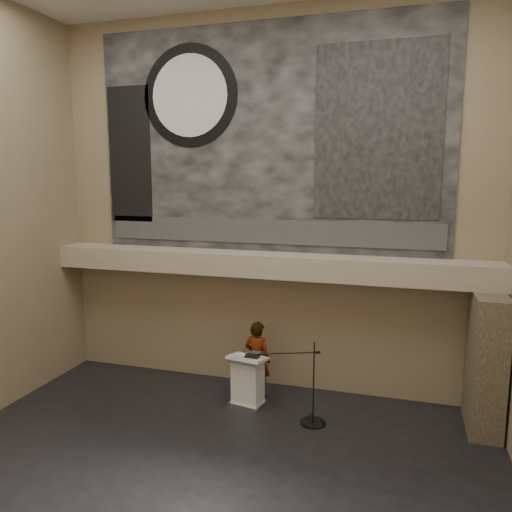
% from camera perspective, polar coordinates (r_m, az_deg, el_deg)
% --- Properties ---
extents(floor, '(10.00, 10.00, 0.00)m').
position_cam_1_polar(floor, '(9.00, -6.47, -23.89)').
color(floor, black).
rests_on(floor, ground).
extents(wall_back, '(10.00, 0.02, 8.50)m').
position_cam_1_polar(wall_back, '(11.34, 1.18, 5.86)').
color(wall_back, '#7F6D51').
rests_on(wall_back, floor).
extents(soffit, '(10.00, 0.80, 0.50)m').
position_cam_1_polar(soffit, '(11.11, 0.60, -0.96)').
color(soffit, gray).
rests_on(soffit, wall_back).
extents(sprinkler_left, '(0.04, 0.04, 0.06)m').
position_cam_1_polar(sprinkler_left, '(11.66, -7.05, -1.95)').
color(sprinkler_left, '#B2893D').
rests_on(sprinkler_left, soffit).
extents(sprinkler_right, '(0.04, 0.04, 0.06)m').
position_cam_1_polar(sprinkler_right, '(10.75, 10.30, -2.97)').
color(sprinkler_right, '#B2893D').
rests_on(sprinkler_right, soffit).
extents(banner, '(8.00, 0.05, 5.00)m').
position_cam_1_polar(banner, '(11.32, 1.16, 13.20)').
color(banner, black).
rests_on(banner, wall_back).
extents(banner_text_strip, '(7.76, 0.02, 0.55)m').
position_cam_1_polar(banner_text_strip, '(11.33, 1.07, 2.81)').
color(banner_text_strip, '#313131').
rests_on(banner_text_strip, banner).
extents(banner_clock_rim, '(2.30, 0.02, 2.30)m').
position_cam_1_polar(banner_clock_rim, '(12.01, -7.59, 17.69)').
color(banner_clock_rim, black).
rests_on(banner_clock_rim, banner).
extents(banner_clock_face, '(1.84, 0.02, 1.84)m').
position_cam_1_polar(banner_clock_face, '(11.99, -7.63, 17.70)').
color(banner_clock_face, silver).
rests_on(banner_clock_face, banner).
extents(banner_building_print, '(2.60, 0.02, 3.60)m').
position_cam_1_polar(banner_building_print, '(10.89, 13.71, 13.63)').
color(banner_building_print, black).
rests_on(banner_building_print, banner).
extents(banner_brick_print, '(1.10, 0.02, 3.20)m').
position_cam_1_polar(banner_brick_print, '(12.62, -14.22, 11.15)').
color(banner_brick_print, black).
rests_on(banner_brick_print, banner).
extents(stone_pier, '(0.60, 1.40, 2.70)m').
position_cam_1_polar(stone_pier, '(10.78, 24.78, -10.96)').
color(stone_pier, '#413728').
rests_on(stone_pier, floor).
extents(lectern, '(0.87, 0.68, 1.14)m').
position_cam_1_polar(lectern, '(11.04, -0.96, -14.05)').
color(lectern, silver).
rests_on(lectern, floor).
extents(binder, '(0.30, 0.24, 0.04)m').
position_cam_1_polar(binder, '(10.78, -0.45, -11.40)').
color(binder, black).
rests_on(binder, lectern).
extents(papers, '(0.21, 0.29, 0.00)m').
position_cam_1_polar(papers, '(10.88, -1.80, -11.29)').
color(papers, silver).
rests_on(papers, lectern).
extents(speaker_person, '(0.72, 0.56, 1.74)m').
position_cam_1_polar(speaker_person, '(11.30, 0.16, -11.73)').
color(speaker_person, white).
rests_on(speaker_person, floor).
extents(mic_stand, '(1.28, 0.67, 1.69)m').
position_cam_1_polar(mic_stand, '(10.49, 6.34, -17.29)').
color(mic_stand, black).
rests_on(mic_stand, floor).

